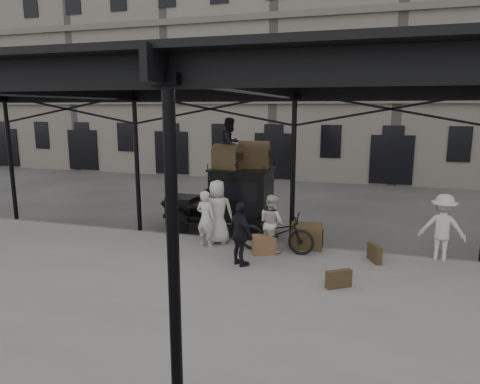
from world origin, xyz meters
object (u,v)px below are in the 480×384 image
Objects in this scene: porter_official at (240,234)px; steamer_trunk_roof_near at (228,158)px; porter_left at (206,219)px; bicycle at (276,233)px; steamer_trunk_platform at (307,237)px; taxi at (233,197)px.

steamer_trunk_roof_near reaches higher than porter_official.
bicycle is at bearing -163.99° from porter_left.
porter_left is at bearing 94.05° from bicycle.
porter_official is 3.57m from steamer_trunk_roof_near.
porter_left is 1.88× the size of steamer_trunk_platform.
bicycle is at bearing -45.58° from taxi.
taxi is at bearing -81.00° from porter_left.
taxi reaches higher than porter_official.
steamer_trunk_platform is at bearing -153.10° from porter_left.
steamer_trunk_roof_near is at bearing -79.05° from porter_left.
porter_left is 2.93m from steamer_trunk_platform.
steamer_trunk_platform is (2.72, -1.10, -2.04)m from steamer_trunk_roof_near.
porter_official is 0.78× the size of bicycle.
steamer_trunk_roof_near is at bearing 154.05° from steamer_trunk_platform.
bicycle is 3.15m from steamer_trunk_roof_near.
porter_official is at bearing -53.03° from steamer_trunk_roof_near.
porter_official is 2.38m from steamer_trunk_platform.
taxi is 2.02m from porter_left.
porter_official reaches higher than steamer_trunk_platform.
steamer_trunk_roof_near is at bearing -26.77° from porter_official.
bicycle is 0.98m from steamer_trunk_platform.
porter_official is (1.23, -3.19, -0.23)m from taxi.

